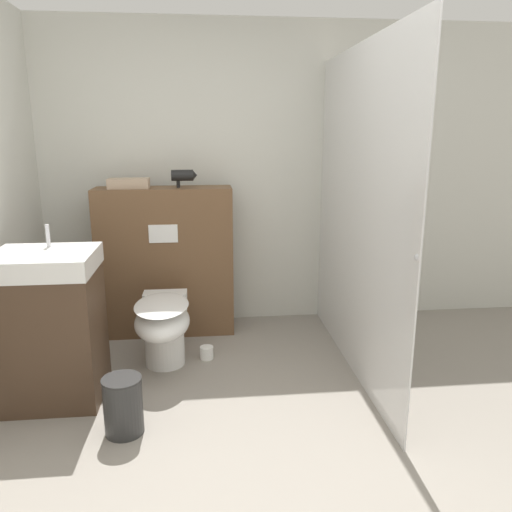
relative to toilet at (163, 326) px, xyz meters
name	(u,v)px	position (x,y,z in m)	size (l,w,h in m)	color
ground_plane	(247,474)	(0.48, -1.20, -0.31)	(12.00, 12.00, 0.00)	gray
wall_back	(224,177)	(0.48, 0.93, 0.94)	(8.00, 0.06, 2.50)	silver
partition_panel	(166,262)	(-0.01, 0.66, 0.29)	(1.07, 0.32, 1.20)	brown
shower_glass	(357,215)	(1.32, -0.11, 0.78)	(0.04, 2.02, 2.17)	silver
toilet	(163,326)	(0.00, 0.00, 0.00)	(0.37, 0.68, 0.49)	white
sink_vanity	(50,327)	(-0.65, -0.35, 0.16)	(0.60, 0.52, 1.08)	#473323
hair_drier	(184,176)	(0.15, 0.63, 0.98)	(0.20, 0.09, 0.14)	black
folded_towel	(129,183)	(-0.27, 0.63, 0.93)	(0.31, 0.15, 0.08)	tan
spare_toilet_roll	(207,353)	(0.30, 0.10, -0.26)	(0.10, 0.10, 0.09)	white
waste_bin	(123,406)	(-0.17, -0.79, -0.15)	(0.22, 0.22, 0.33)	#2D2D2D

